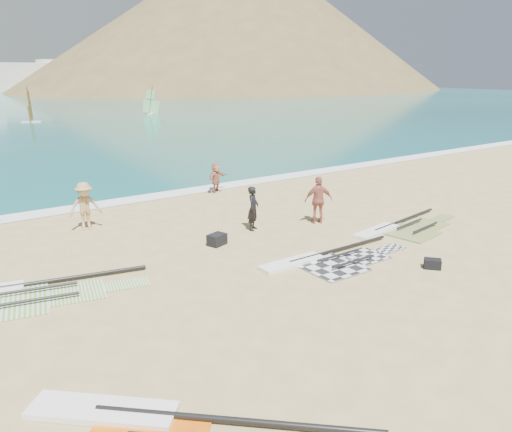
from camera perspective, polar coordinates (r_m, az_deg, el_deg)
ground at (r=14.31m, az=6.39°, el=-8.12°), size 300.00×300.00×0.00m
surf_line at (r=24.37m, az=-13.13°, el=1.87°), size 300.00×1.20×0.04m
headland_main at (r=168.32m, az=-1.48°, el=14.28°), size 143.00×143.00×45.00m
headland_minor at (r=197.52m, az=5.57°, el=14.51°), size 70.00×70.00×28.00m
rig_grey at (r=16.17m, az=8.07°, el=-5.06°), size 5.38×2.10×0.20m
rig_green at (r=15.16m, az=-25.26°, el=-8.03°), size 5.85×2.91×0.20m
rig_orange at (r=20.01m, az=16.32°, el=-1.36°), size 5.46×2.48×0.20m
gear_bag_near at (r=17.54m, az=-4.49°, el=-2.70°), size 0.73×0.63×0.40m
gear_bag_far at (r=16.42m, az=19.52°, el=-5.16°), size 0.59×0.61×0.30m
person_wetsuit at (r=18.95m, az=-0.33°, el=0.88°), size 0.74×0.71×1.70m
beachgoer_mid at (r=20.04m, az=-18.96°, el=1.06°), size 1.22×0.73×1.86m
beachgoer_back at (r=19.94m, az=7.16°, el=1.82°), size 1.20×0.91×1.90m
beachgoer_right at (r=25.12m, az=-4.59°, el=4.42°), size 1.44×0.96×1.49m
windsurfer_centre at (r=65.37m, az=-24.39°, el=10.77°), size 2.31×2.57×4.07m
windsurfer_right at (r=72.45m, az=-11.90°, el=12.20°), size 2.02×1.99×3.76m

